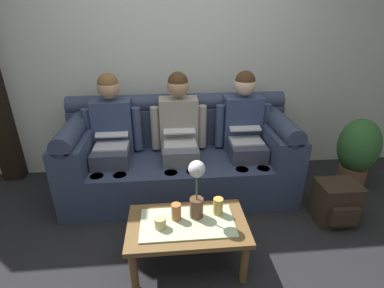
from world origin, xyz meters
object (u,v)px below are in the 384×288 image
(cup_near_right, at_px, (176,212))
(cup_far_center, at_px, (160,223))
(cup_near_left, at_px, (218,206))
(coffee_table, at_px, (187,229))
(person_left, at_px, (112,134))
(backpack_right, at_px, (336,203))
(couch, at_px, (180,157))
(person_middle, at_px, (179,131))
(potted_plant, at_px, (357,152))
(flower_vase, at_px, (197,188))
(person_right, at_px, (244,129))

(cup_near_right, xyz_separation_m, cup_far_center, (-0.11, -0.08, -0.02))
(cup_near_left, bearing_deg, coffee_table, -161.09)
(person_left, distance_m, backpack_right, 2.16)
(couch, height_order, coffee_table, couch)
(person_middle, bearing_deg, potted_plant, -4.99)
(backpack_right, bearing_deg, cup_far_center, -165.26)
(person_left, xyz_separation_m, person_middle, (0.65, -0.00, 0.00))
(person_left, distance_m, flower_vase, 1.20)
(flower_vase, bearing_deg, person_right, 58.83)
(couch, distance_m, flower_vase, 1.00)
(cup_near_right, bearing_deg, backpack_right, 12.90)
(coffee_table, distance_m, potted_plant, 2.01)
(person_middle, bearing_deg, cup_near_right, -94.43)
(person_right, bearing_deg, coffee_table, -122.54)
(person_middle, relative_size, potted_plant, 1.57)
(coffee_table, relative_size, cup_near_right, 6.81)
(person_left, relative_size, cup_near_right, 9.77)
(person_right, relative_size, potted_plant, 1.57)
(potted_plant, bearing_deg, cup_near_left, -153.51)
(cup_near_right, relative_size, potted_plant, 0.16)
(cup_far_center, xyz_separation_m, potted_plant, (2.00, 0.90, 0.01))
(person_left, distance_m, person_middle, 0.65)
(flower_vase, height_order, backpack_right, flower_vase)
(flower_vase, bearing_deg, person_middle, 94.19)
(person_right, xyz_separation_m, potted_plant, (1.15, -0.16, -0.23))
(coffee_table, xyz_separation_m, cup_far_center, (-0.19, -0.04, 0.10))
(couch, xyz_separation_m, flower_vase, (0.07, -0.97, 0.25))
(coffee_table, bearing_deg, backpack_right, 15.30)
(person_left, bearing_deg, potted_plant, -3.68)
(coffee_table, xyz_separation_m, potted_plant, (1.81, 0.86, 0.11))
(person_right, height_order, flower_vase, person_right)
(person_right, distance_m, coffee_table, 1.26)
(coffee_table, distance_m, backpack_right, 1.41)
(flower_vase, relative_size, potted_plant, 0.58)
(couch, bearing_deg, cup_near_left, -76.25)
(flower_vase, relative_size, backpack_right, 1.19)
(cup_near_right, height_order, cup_far_center, cup_near_right)
(person_middle, relative_size, flower_vase, 2.70)
(coffee_table, bearing_deg, person_right, 57.46)
(cup_near_right, relative_size, backpack_right, 0.33)
(couch, height_order, person_left, person_left)
(cup_far_center, relative_size, backpack_right, 0.21)
(person_right, xyz_separation_m, cup_near_left, (-0.42, -0.94, -0.21))
(couch, relative_size, coffee_table, 2.62)
(couch, height_order, person_middle, person_middle)
(couch, relative_size, person_right, 1.83)
(cup_near_left, height_order, potted_plant, potted_plant)
(coffee_table, distance_m, cup_near_left, 0.27)
(cup_near_left, bearing_deg, couch, 103.75)
(couch, bearing_deg, cup_near_right, -94.41)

